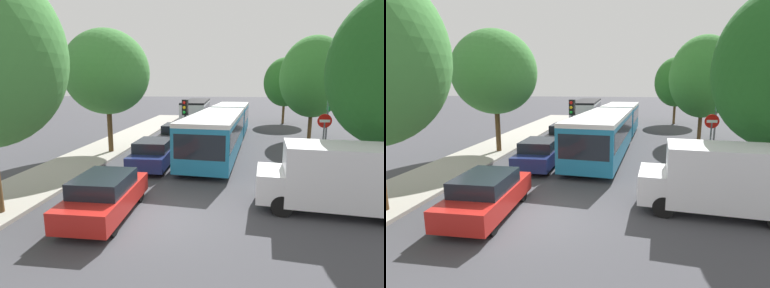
{
  "view_description": "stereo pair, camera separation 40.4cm",
  "coord_description": "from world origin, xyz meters",
  "views": [
    {
      "loc": [
        2.23,
        -8.82,
        4.25
      ],
      "look_at": [
        0.2,
        6.43,
        1.2
      ],
      "focal_mm": 28.0,
      "sensor_mm": 36.0,
      "label": 1
    },
    {
      "loc": [
        2.63,
        -8.76,
        4.25
      ],
      "look_at": [
        0.2,
        6.43,
        1.2
      ],
      "focal_mm": 28.0,
      "sensor_mm": 36.0,
      "label": 2
    }
  ],
  "objects": [
    {
      "name": "queued_car_red",
      "position": [
        -1.8,
        -0.0,
        0.71
      ],
      "size": [
        1.74,
        4.05,
        1.41
      ],
      "rotation": [
        0.0,
        0.0,
        1.58
      ],
      "color": "#B21E19",
      "rests_on": "ground"
    },
    {
      "name": "kerb_strip_left",
      "position": [
        -6.08,
        13.31,
        0.07
      ],
      "size": [
        3.2,
        36.62,
        0.14
      ],
      "primitive_type": "cube",
      "color": "#9E998E",
      "rests_on": "ground"
    },
    {
      "name": "city_bus_rear",
      "position": [
        -1.92,
        26.63,
        1.41
      ],
      "size": [
        2.76,
        11.4,
        2.44
      ],
      "rotation": [
        0.0,
        0.0,
        1.59
      ],
      "color": "silver",
      "rests_on": "ground"
    },
    {
      "name": "tree_right_far",
      "position": [
        7.89,
        25.54,
        4.53
      ],
      "size": [
        4.55,
        4.55,
        7.17
      ],
      "color": "#51381E",
      "rests_on": "ground"
    },
    {
      "name": "no_entry_sign",
      "position": [
        6.86,
        6.86,
        1.88
      ],
      "size": [
        0.7,
        0.08,
        2.82
      ],
      "rotation": [
        0.0,
        0.0,
        -1.57
      ],
      "color": "#56595E",
      "rests_on": "ground"
    },
    {
      "name": "direction_sign_post",
      "position": [
        7.6,
        8.94,
        2.55
      ],
      "size": [
        0.34,
        1.38,
        3.6
      ],
      "rotation": [
        0.0,
        0.0,
        2.94
      ],
      "color": "#56595E",
      "rests_on": "ground"
    },
    {
      "name": "ground_plane",
      "position": [
        0.0,
        0.0,
        0.0
      ],
      "size": [
        200.0,
        200.0,
        0.0
      ],
      "primitive_type": "plane",
      "color": "#3D3D42"
    },
    {
      "name": "queued_car_black",
      "position": [
        -1.67,
        11.97,
        0.76
      ],
      "size": [
        1.87,
        4.34,
        1.51
      ],
      "rotation": [
        0.0,
        0.0,
        1.58
      ],
      "color": "black",
      "rests_on": "ground"
    },
    {
      "name": "tree_right_mid",
      "position": [
        8.36,
        15.82,
        4.67
      ],
      "size": [
        5.08,
        5.08,
        7.91
      ],
      "color": "#51381E",
      "rests_on": "ground"
    },
    {
      "name": "traffic_light",
      "position": [
        -0.5,
        8.57,
        2.5
      ],
      "size": [
        0.37,
        0.39,
        3.4
      ],
      "rotation": [
        0.0,
        0.0,
        -1.83
      ],
      "color": "#56595E",
      "rests_on": "ground"
    },
    {
      "name": "tree_left_mid",
      "position": [
        -5.26,
        8.77,
        4.98
      ],
      "size": [
        5.09,
        5.09,
        7.5
      ],
      "color": "#51381E",
      "rests_on": "ground"
    },
    {
      "name": "white_van",
      "position": [
        5.87,
        1.34,
        1.24
      ],
      "size": [
        5.18,
        2.46,
        2.31
      ],
      "rotation": [
        0.0,
        0.0,
        3.04
      ],
      "color": "silver",
      "rests_on": "ground"
    },
    {
      "name": "articulated_bus",
      "position": [
        1.69,
        12.36,
        1.49
      ],
      "size": [
        4.28,
        17.61,
        2.59
      ],
      "rotation": [
        0.0,
        0.0,
        -1.67
      ],
      "color": "teal",
      "rests_on": "ground"
    },
    {
      "name": "queued_car_navy",
      "position": [
        -1.73,
        5.93,
        0.74
      ],
      "size": [
        1.81,
        4.22,
        1.46
      ],
      "rotation": [
        0.0,
        0.0,
        1.58
      ],
      "color": "navy",
      "rests_on": "ground"
    }
  ]
}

